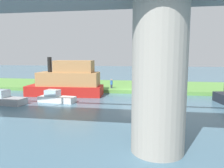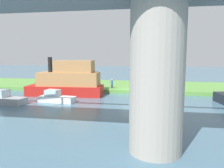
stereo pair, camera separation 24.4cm
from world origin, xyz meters
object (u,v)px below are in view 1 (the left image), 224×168
at_px(person_on_bank, 111,84).
at_px(pontoon_yellow, 4,99).
at_px(houseboat_blue, 56,98).
at_px(mooring_post, 175,88).
at_px(skiff_small, 67,81).
at_px(bridge_pylon, 159,79).

height_order(person_on_bank, pontoon_yellow, person_on_bank).
relative_size(houseboat_blue, pontoon_yellow, 0.89).
xyz_separation_m(mooring_post, skiff_small, (14.42, 3.50, 1.01)).
xyz_separation_m(person_on_bank, pontoon_yellow, (10.40, 10.24, -0.63)).
bearing_deg(person_on_bank, houseboat_blue, 58.46).
bearing_deg(bridge_pylon, skiff_small, -54.26).
bearing_deg(skiff_small, person_on_bank, -142.84).
bearing_deg(houseboat_blue, mooring_post, -151.26).
height_order(bridge_pylon, mooring_post, bridge_pylon).
bearing_deg(mooring_post, skiff_small, 13.66).
relative_size(mooring_post, skiff_small, 0.08).
xyz_separation_m(mooring_post, pontoon_yellow, (19.48, 9.70, -0.32)).
height_order(bridge_pylon, pontoon_yellow, bridge_pylon).
relative_size(person_on_bank, houseboat_blue, 0.32).
height_order(mooring_post, skiff_small, skiff_small).
bearing_deg(person_on_bank, bridge_pylon, 106.71).
relative_size(bridge_pylon, skiff_small, 0.80).
bearing_deg(bridge_pylon, mooring_post, -99.42).
height_order(person_on_bank, skiff_small, skiff_small).
bearing_deg(pontoon_yellow, person_on_bank, -135.44).
height_order(bridge_pylon, person_on_bank, bridge_pylon).
distance_m(person_on_bank, houseboat_blue, 9.79).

